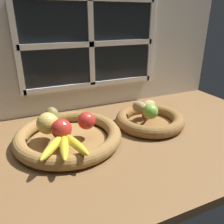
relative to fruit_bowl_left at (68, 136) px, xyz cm
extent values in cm
cube|color=brown|center=(19.97, 1.45, -3.77)|extent=(140.00, 90.00, 3.00)
cube|color=silver|center=(19.97, 31.45, 25.23)|extent=(140.00, 3.00, 55.00)
cube|color=black|center=(19.97, 29.55, 28.73)|extent=(64.00, 0.80, 38.00)
cube|color=white|center=(19.97, 28.95, 28.73)|extent=(2.40, 1.20, 38.00)
cube|color=white|center=(19.97, 28.95, 28.73)|extent=(64.00, 1.20, 2.40)
cube|color=white|center=(-12.03, 28.95, 28.73)|extent=(2.40, 1.20, 40.40)
cube|color=white|center=(51.97, 28.95, 28.73)|extent=(2.40, 1.20, 40.40)
cube|color=white|center=(19.97, 28.95, 9.73)|extent=(64.00, 1.20, 2.40)
cylinder|color=olive|center=(0.00, 0.00, -1.77)|extent=(27.79, 27.79, 1.00)
torus|color=olive|center=(0.00, 0.00, 0.18)|extent=(38.80, 38.80, 4.91)
cylinder|color=brown|center=(34.87, 0.00, -1.77)|extent=(19.48, 19.48, 1.00)
torus|color=brown|center=(34.87, 0.00, 0.18)|extent=(28.67, 28.67, 4.91)
sphere|color=#DBB756|center=(-6.70, 0.23, 6.47)|extent=(7.66, 7.66, 7.66)
sphere|color=red|center=(6.51, -1.90, 5.86)|extent=(6.44, 6.44, 6.44)
sphere|color=red|center=(-3.20, -5.23, 6.09)|extent=(6.91, 6.91, 6.91)
ellipsoid|color=olive|center=(-4.67, 2.40, 6.94)|extent=(6.86, 7.40, 8.61)
ellipsoid|color=gold|center=(-7.27, -11.46, 4.00)|extent=(11.66, 14.39, 2.73)
ellipsoid|color=gold|center=(-4.18, -12.86, 4.00)|extent=(5.95, 16.11, 2.73)
ellipsoid|color=gold|center=(-0.79, -12.83, 4.00)|extent=(6.17, 16.10, 2.73)
sphere|color=brown|center=(-2.54, -5.08, 4.00)|extent=(2.46, 2.46, 2.46)
ellipsoid|color=tan|center=(36.80, 4.25, 4.87)|extent=(7.63, 6.03, 4.46)
ellipsoid|color=#A38451|center=(31.39, 2.70, 5.23)|extent=(6.35, 8.52, 5.19)
sphere|color=#7AAD3D|center=(32.37, -3.74, 5.72)|extent=(6.17, 6.17, 6.17)
cone|color=red|center=(36.16, 0.85, 3.78)|extent=(13.45, 9.88, 2.28)
camera|label=1|loc=(-15.22, -73.54, 40.47)|focal=36.59mm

